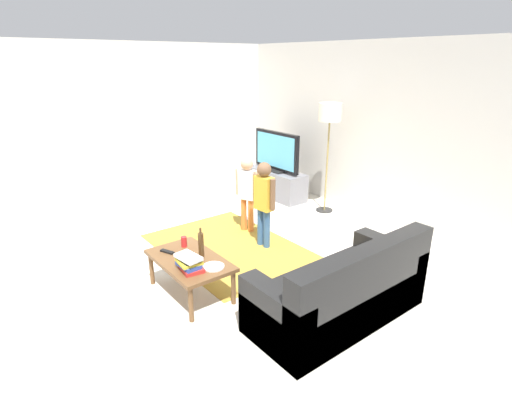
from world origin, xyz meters
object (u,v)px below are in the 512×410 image
(soda_can, at_px, (184,242))
(plate, at_px, (214,267))
(tv, at_px, (276,152))
(bottle, at_px, (201,245))
(tv_stand, at_px, (277,184))
(child_near_tv, at_px, (247,188))
(tv_remote, at_px, (167,252))
(coffee_table, at_px, (190,263))
(couch, at_px, (344,294))
(floor_lamp, at_px, (330,118))
(child_center, at_px, (264,197))
(book_stack, at_px, (190,263))

(soda_can, relative_size, plate, 0.55)
(tv, distance_m, bottle, 3.42)
(tv_stand, distance_m, child_near_tv, 1.72)
(tv_remote, relative_size, plate, 0.77)
(bottle, bearing_deg, plate, -4.23)
(bottle, bearing_deg, coffee_table, -112.62)
(couch, bearing_deg, child_near_tv, 165.91)
(tv, bearing_deg, tv_remote, -60.81)
(tv_remote, bearing_deg, floor_lamp, 78.65)
(bottle, bearing_deg, tv_remote, -143.97)
(tv, relative_size, child_center, 0.94)
(plate, bearing_deg, floor_lamp, 112.30)
(soda_can, bearing_deg, tv_stand, 120.60)
(child_near_tv, bearing_deg, plate, -46.82)
(child_near_tv, distance_m, book_stack, 2.06)
(bottle, relative_size, tv_remote, 2.00)
(child_center, height_order, coffee_table, child_center)
(tv_remote, xyz_separation_m, soda_can, (-0.02, 0.22, 0.05))
(plate, bearing_deg, tv, 129.32)
(floor_lamp, bearing_deg, coffee_table, -73.74)
(book_stack, bearing_deg, couch, 42.94)
(floor_lamp, relative_size, child_center, 1.52)
(floor_lamp, distance_m, coffee_table, 3.39)
(plate, bearing_deg, soda_can, 180.00)
(child_center, xyz_separation_m, tv_remote, (0.17, -1.50, -0.28))
(tv_stand, bearing_deg, tv, -90.00)
(floor_lamp, height_order, book_stack, floor_lamp)
(book_stack, bearing_deg, plate, 65.01)
(child_center, xyz_separation_m, coffee_table, (0.45, -1.38, -0.34))
(child_center, distance_m, plate, 1.52)
(floor_lamp, distance_m, child_near_tv, 1.77)
(coffee_table, relative_size, tv_remote, 5.88)
(floor_lamp, relative_size, book_stack, 6.04)
(couch, distance_m, coffee_table, 1.63)
(book_stack, height_order, plate, book_stack)
(bottle, distance_m, plate, 0.30)
(book_stack, bearing_deg, tv_remote, -179.63)
(tv_stand, xyz_separation_m, book_stack, (2.17, -3.02, 0.26))
(child_near_tv, xyz_separation_m, book_stack, (1.23, -1.64, -0.17))
(soda_can, bearing_deg, tv, 120.79)
(bottle, bearing_deg, tv_stand, 125.81)
(couch, height_order, book_stack, couch)
(child_center, bearing_deg, coffee_table, -71.85)
(bottle, bearing_deg, book_stack, -54.44)
(child_center, xyz_separation_m, book_stack, (0.67, -1.50, -0.21))
(child_center, height_order, bottle, child_center)
(child_near_tv, relative_size, soda_can, 9.25)
(tv, bearing_deg, floor_lamp, 9.21)
(tv_remote, height_order, soda_can, soda_can)
(child_center, bearing_deg, plate, -58.88)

